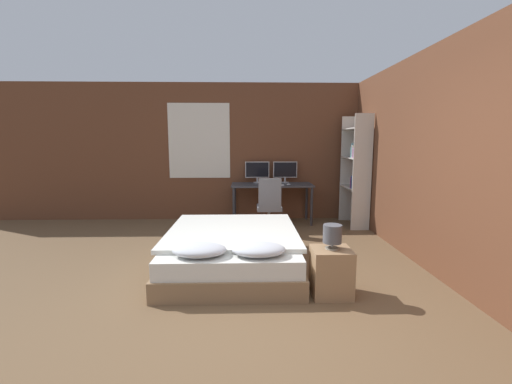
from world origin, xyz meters
name	(u,v)px	position (x,y,z in m)	size (l,w,h in m)	color
ground_plane	(248,321)	(0.00, 0.00, 0.00)	(20.00, 20.00, 0.00)	brown
wall_back	(246,152)	(-0.02, 4.07, 1.35)	(12.00, 0.08, 2.70)	brown
wall_side_right	(421,159)	(2.22, 1.50, 1.35)	(0.06, 12.00, 2.70)	brown
bed	(232,249)	(-0.19, 1.31, 0.23)	(1.61, 2.05, 0.54)	#846647
nightstand	(331,272)	(0.85, 0.50, 0.25)	(0.40, 0.37, 0.49)	#997551
bedside_lamp	(332,234)	(0.85, 0.50, 0.64)	(0.19, 0.19, 0.25)	gray
desk	(272,189)	(0.48, 3.68, 0.67)	(1.55, 0.64, 0.76)	#38383D
monitor_left	(257,171)	(0.20, 3.90, 1.00)	(0.47, 0.16, 0.42)	#B7B7BC
monitor_right	(285,171)	(0.75, 3.90, 1.00)	(0.47, 0.16, 0.42)	#B7B7BC
keyboard	(273,185)	(0.48, 3.46, 0.77)	(0.41, 0.13, 0.02)	#B7B7BC
computer_mouse	(289,184)	(0.77, 3.46, 0.78)	(0.07, 0.05, 0.04)	#B7B7BC
office_chair	(269,211)	(0.38, 2.98, 0.37)	(0.52, 0.52, 0.95)	black
bookshelf	(357,167)	(2.01, 3.38, 1.11)	(0.33, 0.81, 2.04)	beige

